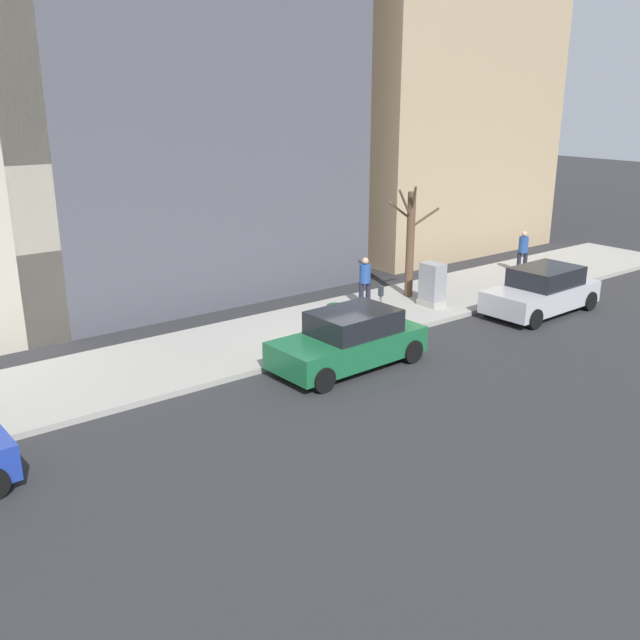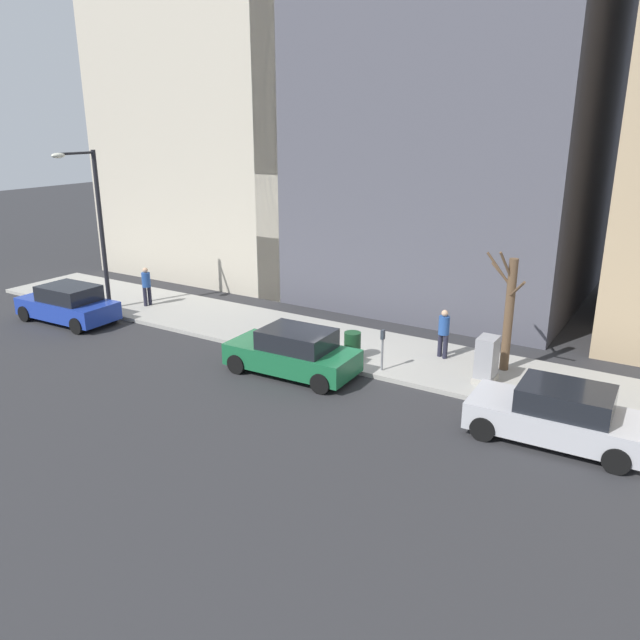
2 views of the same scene
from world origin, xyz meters
The scene contains 11 objects.
ground_plane centered at (0.00, 0.00, 0.00)m, with size 120.00×120.00×0.00m, color #2B2B2D.
sidewalk centered at (2.00, 0.00, 0.07)m, with size 4.00×36.00×0.15m, color #9E9B93.
parked_car_silver centered at (-1.15, -7.19, 0.74)m, with size 2.03×4.25×1.52m.
parked_car_green centered at (-1.01, 0.90, 0.74)m, with size 2.05×4.26×1.52m.
parking_meter centered at (0.45, -1.52, 0.98)m, with size 0.14×0.10×1.35m.
utility_box centered at (1.30, -4.61, 0.85)m, with size 0.83×0.61×1.43m.
bare_tree centered at (2.59, -4.79, 2.08)m, with size 1.19×1.39×3.88m.
trash_bin centered at (0.90, -0.19, 0.60)m, with size 0.56×0.56×0.90m, color #14381E.
pedestrian_near_meter centered at (2.27, -10.66, 1.09)m, with size 0.36×0.36×1.66m.
pedestrian_midblock centered at (2.55, -2.74, 1.09)m, with size 0.36×0.38×1.66m.
office_tower_left centered at (10.59, -11.99, 9.73)m, with size 10.18×10.18×19.46m, color tan.
Camera 1 is at (-14.49, 12.26, 6.96)m, focal length 40.00 mm.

